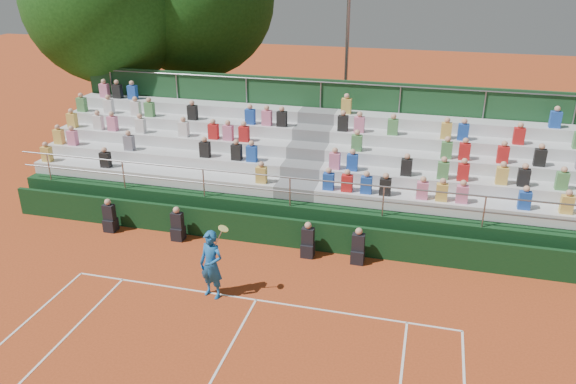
# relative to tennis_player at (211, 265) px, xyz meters

# --- Properties ---
(ground) EXTENTS (90.00, 90.00, 0.00)m
(ground) POSITION_rel_tennis_player_xyz_m (1.22, 0.09, -1.00)
(ground) COLOR #B4461E
(ground) RESTS_ON ground
(courtside_wall) EXTENTS (20.00, 0.15, 1.00)m
(courtside_wall) POSITION_rel_tennis_player_xyz_m (1.22, 3.29, -0.50)
(courtside_wall) COLOR black
(courtside_wall) RESTS_ON ground
(line_officials) EXTENTS (8.93, 0.40, 1.19)m
(line_officials) POSITION_rel_tennis_player_xyz_m (-0.39, 2.84, -0.52)
(line_officials) COLOR black
(line_officials) RESTS_ON ground
(grandstand) EXTENTS (20.00, 5.20, 4.40)m
(grandstand) POSITION_rel_tennis_player_xyz_m (1.22, 6.53, 0.07)
(grandstand) COLOR black
(grandstand) RESTS_ON ground
(tennis_player) EXTENTS (0.94, 0.65, 2.22)m
(tennis_player) POSITION_rel_tennis_player_xyz_m (0.00, 0.00, 0.00)
(tennis_player) COLOR #165EA9
(tennis_player) RESTS_ON ground
(tree_west) EXTENTS (7.33, 7.33, 10.60)m
(tree_west) POSITION_rel_tennis_player_xyz_m (-8.83, 10.72, 5.93)
(tree_west) COLOR #3D2316
(tree_west) RESTS_ON ground
(floodlight_mast) EXTENTS (0.60, 0.25, 7.84)m
(floodlight_mast) POSITION_rel_tennis_player_xyz_m (1.45, 13.22, 3.59)
(floodlight_mast) COLOR gray
(floodlight_mast) RESTS_ON ground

